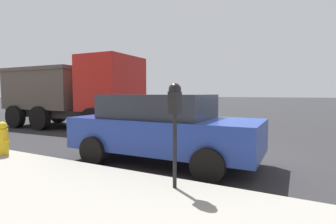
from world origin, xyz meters
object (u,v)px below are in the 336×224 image
object	(u,v)px
dump_truck	(72,92)
parking_meter	(175,108)
fire_hydrant	(3,138)
car_blue	(163,127)

from	to	relation	value
dump_truck	parking_meter	bearing A→B (deg)	54.44
parking_meter	dump_truck	bearing A→B (deg)	57.00
fire_hydrant	car_blue	bearing A→B (deg)	-64.03
parking_meter	dump_truck	xyz separation A→B (m)	(5.10, 7.86, 0.29)
parking_meter	fire_hydrant	size ratio (longest dim) A/B	2.04
car_blue	dump_truck	xyz separation A→B (m)	(3.41, 6.71, 0.84)
car_blue	dump_truck	world-z (taller)	dump_truck
fire_hydrant	dump_truck	bearing A→B (deg)	33.11
dump_truck	fire_hydrant	bearing A→B (deg)	30.56
dump_truck	fire_hydrant	xyz separation A→B (m)	(-5.07, -3.31, -1.13)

